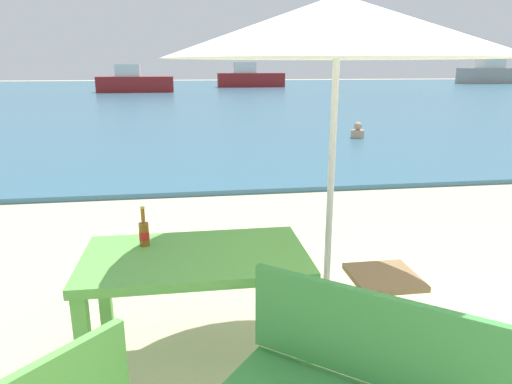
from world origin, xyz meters
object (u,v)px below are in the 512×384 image
Objects in this scene: beer_bottle_amber at (144,232)px; boat_ferry at (134,82)px; picnic_table_green at (196,269)px; patio_umbrella at (338,27)px; side_table_wood at (382,299)px; boat_sailboat at (250,78)px; boat_cargo_ship at (494,74)px; swimmer_person at (358,132)px.

beer_bottle_amber is 0.05× the size of boat_ferry.
boat_ferry is at bearing 96.59° from picnic_table_green.
patio_umbrella is 1.81m from side_table_wood.
beer_bottle_amber is 36.79m from boat_sailboat.
patio_umbrella is 49.91m from boat_cargo_ship.
swimmer_person is at bearing 70.48° from side_table_wood.
boat_ferry is at bearing -163.28° from boat_cargo_ship.
beer_bottle_amber reaches higher than picnic_table_green.
patio_umbrella is at bearing -5.53° from beer_bottle_amber.
picnic_table_green is at bearing 178.65° from side_table_wood.
swimmer_person is at bearing -92.04° from boat_sailboat.
beer_bottle_amber reaches higher than side_table_wood.
swimmer_person is (3.42, 8.51, -1.88)m from patio_umbrella.
boat_cargo_ship is at bearing 8.65° from boat_sailboat.
side_table_wood is at bearing -96.32° from boat_sailboat.
boat_sailboat is at bearing 81.20° from beer_bottle_amber.
beer_bottle_amber is 50.53m from boat_cargo_ship.
side_table_wood is 49.76m from boat_cargo_ship.
boat_sailboat is (1.00, 27.96, 0.57)m from swimmer_person.
boat_ferry is 10.85m from boat_sailboat.
boat_cargo_ship reaches higher than beer_bottle_amber.
picnic_table_green is at bearing -83.41° from boat_ferry.
boat_cargo_ship is (30.34, 40.34, 0.38)m from picnic_table_green.
boat_ferry is (-3.49, 30.18, 0.09)m from picnic_table_green.
boat_sailboat is (5.30, 36.54, 0.15)m from picnic_table_green.
boat_ferry reaches higher than swimmer_person.
side_table_wood is (1.58, -0.21, -0.50)m from beer_bottle_amber.
side_table_wood is 0.10× the size of boat_sailboat.
boat_cargo_ship is at bearing 16.72° from boat_ferry.
swimmer_person is 27.99m from boat_sailboat.
patio_umbrella is at bearing -81.74° from boat_ferry.
picnic_table_green is at bearing -175.90° from patio_umbrella.
boat_sailboat is 0.76× the size of boat_cargo_ship.
patio_umbrella is at bearing -111.90° from swimmer_person.
swimmer_person is 0.06× the size of boat_cargo_ship.
picnic_table_green is at bearing -126.94° from boat_cargo_ship.
boat_sailboat is at bearing -171.35° from boat_cargo_ship.
boat_sailboat is (4.42, 36.47, -1.31)m from patio_umbrella.
beer_bottle_amber is at bearing -83.98° from boat_ferry.
beer_bottle_amber is (-0.32, 0.18, 0.20)m from picnic_table_green.
patio_umbrella is 0.32× the size of boat_cargo_ship.
boat_sailboat reaches higher than picnic_table_green.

